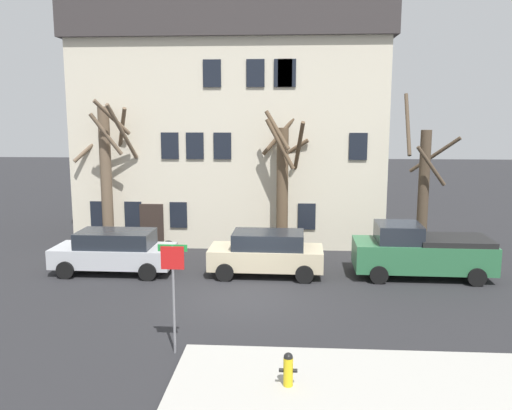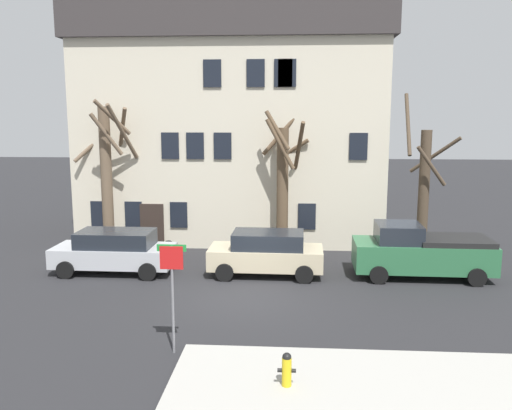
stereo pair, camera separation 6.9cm
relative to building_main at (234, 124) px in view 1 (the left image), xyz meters
The scene contains 11 objects.
ground_plane 12.05m from the building_main, 82.46° to the right, with size 120.00×120.00×0.00m, color #262628.
building_main is the anchor object (origin of this frame).
tree_bare_near 7.23m from the building_main, 139.55° to the right, with size 2.98×2.97×6.85m.
tree_bare_mid 5.84m from the building_main, 60.41° to the right, with size 2.15×2.03×6.38m.
tree_bare_far 10.10m from the building_main, 25.44° to the right, with size 2.56×2.48×7.14m.
car_silver_wagon 10.07m from the building_main, 116.54° to the right, with size 4.71×2.13×1.69m.
car_beige_wagon 9.42m from the building_main, 75.32° to the right, with size 4.42×2.15×1.72m.
pickup_truck_green 12.04m from the building_main, 43.92° to the right, with size 5.22×2.33×2.08m.
fire_hydrant 17.78m from the building_main, 80.01° to the right, with size 0.42×0.22×0.79m.
street_sign_pole 15.42m from the building_main, 90.12° to the right, with size 0.76×0.07×2.92m.
bicycle_leaning 7.96m from the building_main, 119.23° to the right, with size 1.70×0.50×1.03m.
Camera 1 is at (1.57, -17.57, 6.18)m, focal length 37.70 mm.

